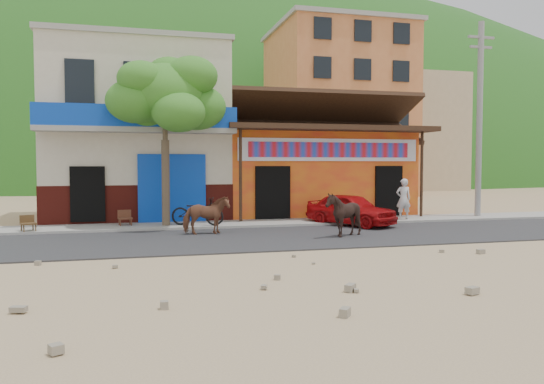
{
  "coord_description": "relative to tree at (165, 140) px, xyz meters",
  "views": [
    {
      "loc": [
        -5.68,
        -13.15,
        2.29
      ],
      "look_at": [
        -1.46,
        3.0,
        1.4
      ],
      "focal_mm": 35.0,
      "sensor_mm": 36.0,
      "label": 1
    }
  ],
  "objects": [
    {
      "name": "ground",
      "position": [
        4.6,
        -5.8,
        -3.12
      ],
      "size": [
        120.0,
        120.0,
        0.0
      ],
      "primitive_type": "plane",
      "color": "#9E825B",
      "rests_on": "ground"
    },
    {
      "name": "road",
      "position": [
        4.6,
        -3.3,
        -3.1
      ],
      "size": [
        60.0,
        5.0,
        0.04
      ],
      "primitive_type": "cube",
      "color": "#28282B",
      "rests_on": "ground"
    },
    {
      "name": "sidewalk",
      "position": [
        4.6,
        0.2,
        -3.06
      ],
      "size": [
        60.0,
        2.0,
        0.12
      ],
      "primitive_type": "cube",
      "color": "gray",
      "rests_on": "ground"
    },
    {
      "name": "dance_club",
      "position": [
        6.6,
        4.2,
        -1.32
      ],
      "size": [
        8.0,
        6.0,
        3.6
      ],
      "primitive_type": "cube",
      "color": "orange",
      "rests_on": "ground"
    },
    {
      "name": "cafe_building",
      "position": [
        -0.9,
        4.2,
        0.38
      ],
      "size": [
        7.0,
        6.0,
        7.0
      ],
      "primitive_type": "cube",
      "color": "beige",
      "rests_on": "ground"
    },
    {
      "name": "apartment_front",
      "position": [
        13.6,
        18.2,
        2.88
      ],
      "size": [
        9.0,
        9.0,
        12.0
      ],
      "primitive_type": "cube",
      "color": "#CC723F",
      "rests_on": "ground"
    },
    {
      "name": "apartment_rear",
      "position": [
        22.6,
        24.2,
        1.88
      ],
      "size": [
        8.0,
        8.0,
        10.0
      ],
      "primitive_type": "cube",
      "color": "tan",
      "rests_on": "ground"
    },
    {
      "name": "hillside",
      "position": [
        4.6,
        64.2,
        8.88
      ],
      "size": [
        100.0,
        40.0,
        24.0
      ],
      "primitive_type": "ellipsoid",
      "color": "#194C14",
      "rests_on": "ground"
    },
    {
      "name": "tree",
      "position": [
        0.0,
        0.0,
        0.0
      ],
      "size": [
        3.0,
        3.0,
        6.0
      ],
      "primitive_type": null,
      "color": "#2D721E",
      "rests_on": "sidewalk"
    },
    {
      "name": "utility_pole",
      "position": [
        12.8,
        0.2,
        1.0
      ],
      "size": [
        0.24,
        0.24,
        8.0
      ],
      "primitive_type": "cylinder",
      "color": "gray",
      "rests_on": "sidewalk"
    },
    {
      "name": "cow_tan",
      "position": [
        1.14,
        -2.15,
        -2.47
      ],
      "size": [
        1.47,
        0.7,
        1.22
      ],
      "primitive_type": "imported",
      "rotation": [
        0.0,
        0.0,
        1.6
      ],
      "color": "brown",
      "rests_on": "road"
    },
    {
      "name": "cow_dark",
      "position": [
        5.17,
        -3.76,
        -2.39
      ],
      "size": [
        1.48,
        1.38,
        1.38
      ],
      "primitive_type": "imported",
      "rotation": [
        0.0,
        0.0,
        -1.81
      ],
      "color": "black",
      "rests_on": "road"
    },
    {
      "name": "red_car",
      "position": [
        6.59,
        -1.0,
        -2.49
      ],
      "size": [
        2.95,
        3.68,
        1.18
      ],
      "primitive_type": "imported",
      "rotation": [
        0.0,
        0.0,
        0.53
      ],
      "color": "#AE0C0F",
      "rests_on": "road"
    },
    {
      "name": "scooter",
      "position": [
        1.07,
        -0.31,
        -2.51
      ],
      "size": [
        1.98,
        1.3,
        0.98
      ],
      "primitive_type": "imported",
      "rotation": [
        0.0,
        0.0,
        1.19
      ],
      "color": "black",
      "rests_on": "sidewalk"
    },
    {
      "name": "pedestrian",
      "position": [
        9.1,
        -0.29,
        -2.2
      ],
      "size": [
        0.63,
        0.45,
        1.59
      ],
      "primitive_type": "imported",
      "rotation": [
        0.0,
        0.0,
        3.01
      ],
      "color": "silver",
      "rests_on": "sidewalk"
    },
    {
      "name": "cafe_chair_left",
      "position": [
        -4.4,
        -0.5,
        -2.53
      ],
      "size": [
        0.58,
        0.58,
        0.95
      ],
      "primitive_type": null,
      "rotation": [
        0.0,
        0.0,
        0.39
      ],
      "color": "#473217",
      "rests_on": "sidewalk"
    },
    {
      "name": "cafe_chair_right",
      "position": [
        -1.4,
        0.34,
        -2.5
      ],
      "size": [
        0.53,
        0.53,
        1.0
      ],
      "primitive_type": null,
      "rotation": [
        0.0,
        0.0,
        0.14
      ],
      "color": "#522C1B",
      "rests_on": "sidewalk"
    }
  ]
}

